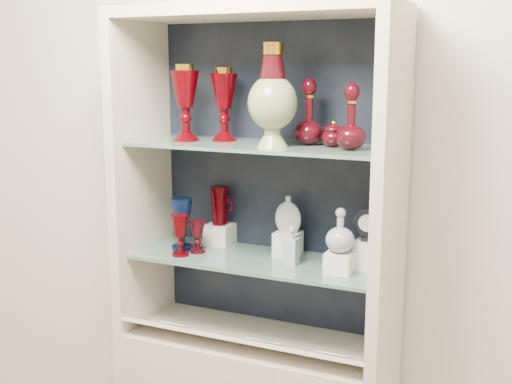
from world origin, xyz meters
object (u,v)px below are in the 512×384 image
at_px(ruby_decanter_a, 309,108).
at_px(ruby_pitcher, 220,205).
at_px(enamel_urn, 273,95).
at_px(pedestal_lamp_right, 224,104).
at_px(cobalt_goblet, 182,224).
at_px(ruby_decanter_b, 351,115).
at_px(clear_square_bottle, 291,245).
at_px(pedestal_lamp_left, 185,103).
at_px(ruby_goblet_tall, 180,235).
at_px(flat_flask, 288,214).
at_px(ruby_goblet_small, 197,237).
at_px(clear_round_decanter, 340,231).
at_px(lidded_bowl, 333,133).
at_px(cameo_medallion, 367,224).

distance_m(ruby_decanter_a, ruby_pitcher, 0.56).
height_order(enamel_urn, ruby_decanter_a, enamel_urn).
distance_m(pedestal_lamp_right, cobalt_goblet, 0.48).
xyz_separation_m(ruby_decanter_b, clear_square_bottle, (-0.21, 0.01, -0.47)).
bearing_deg(clear_square_bottle, enamel_urn, -144.48).
relative_size(pedestal_lamp_left, clear_square_bottle, 2.00).
bearing_deg(clear_square_bottle, ruby_goblet_tall, -170.76).
height_order(ruby_goblet_tall, clear_square_bottle, ruby_goblet_tall).
height_order(ruby_decanter_a, ruby_goblet_tall, ruby_decanter_a).
relative_size(ruby_goblet_tall, flat_flask, 1.10).
bearing_deg(ruby_pitcher, ruby_goblet_small, -94.54).
height_order(enamel_urn, clear_square_bottle, enamel_urn).
xyz_separation_m(pedestal_lamp_right, clear_round_decanter, (0.47, -0.08, -0.41)).
bearing_deg(ruby_goblet_small, enamel_urn, -6.23).
height_order(pedestal_lamp_left, ruby_decanter_a, pedestal_lamp_left).
xyz_separation_m(ruby_decanter_a, lidded_bowl, (0.09, -0.02, -0.08)).
bearing_deg(pedestal_lamp_left, ruby_pitcher, 62.28).
height_order(pedestal_lamp_right, ruby_pitcher, pedestal_lamp_right).
height_order(pedestal_lamp_right, ruby_decanter_b, pedestal_lamp_right).
height_order(ruby_goblet_tall, clear_round_decanter, clear_round_decanter).
xyz_separation_m(ruby_decanter_b, ruby_goblet_tall, (-0.62, -0.05, -0.46)).
bearing_deg(pedestal_lamp_right, ruby_pitcher, 130.12).
relative_size(pedestal_lamp_right, lidded_bowl, 2.87).
bearing_deg(clear_round_decanter, ruby_decanter_a, 151.39).
xyz_separation_m(pedestal_lamp_left, clear_square_bottle, (0.42, -0.00, -0.49)).
distance_m(ruby_decanter_b, ruby_pitcher, 0.69).
distance_m(ruby_decanter_b, lidded_bowl, 0.12).
bearing_deg(clear_round_decanter, pedestal_lamp_right, 170.98).
xyz_separation_m(pedestal_lamp_left, enamel_urn, (0.36, -0.04, 0.03)).
relative_size(enamel_urn, cameo_medallion, 2.95).
xyz_separation_m(pedestal_lamp_right, enamel_urn, (0.23, -0.10, 0.04)).
bearing_deg(clear_round_decanter, pedestal_lamp_left, 178.33).
bearing_deg(pedestal_lamp_right, clear_round_decanter, -9.02).
distance_m(ruby_decanter_a, flat_flask, 0.40).
relative_size(ruby_decanter_a, clear_square_bottle, 1.87).
bearing_deg(ruby_pitcher, cameo_medallion, -1.43).
height_order(ruby_decanter_a, cameo_medallion, ruby_decanter_a).
height_order(enamel_urn, ruby_goblet_tall, enamel_urn).
xyz_separation_m(pedestal_lamp_left, ruby_pitcher, (0.07, 0.13, -0.40)).
relative_size(lidded_bowl, cameo_medallion, 0.79).
distance_m(lidded_bowl, clear_square_bottle, 0.42).
bearing_deg(ruby_pitcher, ruby_decanter_a, -4.41).
bearing_deg(ruby_decanter_a, ruby_decanter_b, -23.64).
relative_size(lidded_bowl, flat_flask, 0.66).
bearing_deg(ruby_decanter_b, flat_flask, 157.62).
bearing_deg(cameo_medallion, ruby_goblet_tall, -175.25).
relative_size(ruby_pitcher, cameo_medallion, 1.29).
bearing_deg(cameo_medallion, flat_flask, 167.39).
bearing_deg(clear_square_bottle, pedestal_lamp_left, 179.99).
relative_size(pedestal_lamp_left, ruby_pitcher, 1.82).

